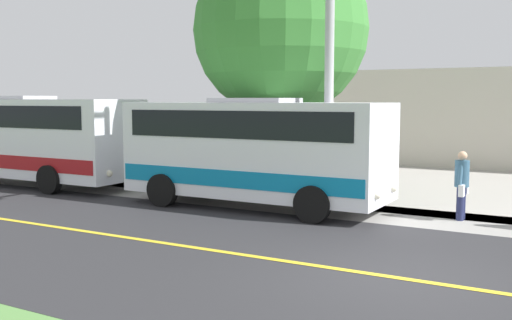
# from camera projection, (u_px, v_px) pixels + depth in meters

# --- Properties ---
(ground_plane) EXTENTS (120.00, 120.00, 0.00)m
(ground_plane) POSITION_uv_depth(u_px,v_px,m) (399.00, 278.00, 9.71)
(ground_plane) COLOR #548442
(road_surface) EXTENTS (8.00, 100.00, 0.01)m
(road_surface) POSITION_uv_depth(u_px,v_px,m) (399.00, 278.00, 9.71)
(road_surface) COLOR #28282B
(road_surface) RESTS_ON ground
(sidewalk) EXTENTS (2.40, 100.00, 0.01)m
(sidewalk) POSITION_uv_depth(u_px,v_px,m) (461.00, 222.00, 14.22)
(sidewalk) COLOR gray
(sidewalk) RESTS_ON ground
(road_centre_line) EXTENTS (0.16, 100.00, 0.00)m
(road_centre_line) POSITION_uv_depth(u_px,v_px,m) (399.00, 278.00, 9.71)
(road_centre_line) COLOR gold
(road_centre_line) RESTS_ON ground
(shuttle_bus_front) EXTENTS (2.61, 7.30, 2.95)m
(shuttle_bus_front) POSITION_uv_depth(u_px,v_px,m) (255.00, 148.00, 16.00)
(shuttle_bus_front) COLOR white
(shuttle_bus_front) RESTS_ON ground
(transit_bus_rear) EXTENTS (2.64, 10.38, 3.03)m
(transit_bus_rear) POSITION_uv_depth(u_px,v_px,m) (11.00, 135.00, 20.81)
(transit_bus_rear) COLOR white
(transit_bus_rear) RESTS_ON ground
(pedestrian_waiting) EXTENTS (0.72, 0.34, 1.67)m
(pedestrian_waiting) POSITION_uv_depth(u_px,v_px,m) (462.00, 183.00, 14.36)
(pedestrian_waiting) COLOR #1E2347
(pedestrian_waiting) RESTS_ON ground
(street_light_pole) EXTENTS (1.97, 0.24, 8.50)m
(street_light_pole) POSITION_uv_depth(u_px,v_px,m) (328.00, 30.00, 15.11)
(street_light_pole) COLOR #9E9EA3
(street_light_pole) RESTS_ON ground
(tree_curbside) EXTENTS (5.46, 5.46, 7.79)m
(tree_curbside) POSITION_uv_depth(u_px,v_px,m) (281.00, 30.00, 18.54)
(tree_curbside) COLOR #4C3826
(tree_curbside) RESTS_ON ground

